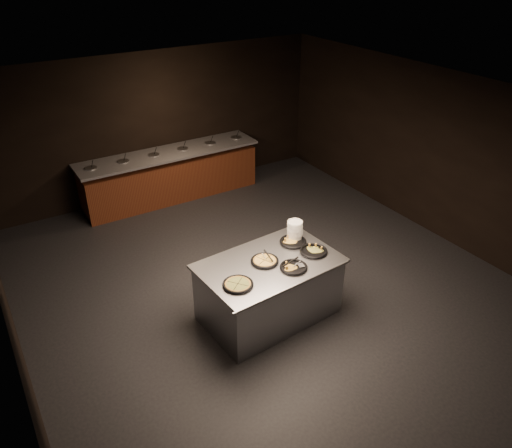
# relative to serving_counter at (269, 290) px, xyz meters

# --- Properties ---
(room) EXTENTS (7.02, 8.02, 2.92)m
(room) POSITION_rel_serving_counter_xyz_m (0.34, 0.64, 1.02)
(room) COLOR black
(room) RESTS_ON ground
(salad_bar) EXTENTS (3.70, 0.83, 1.18)m
(salad_bar) POSITION_rel_serving_counter_xyz_m (0.34, 4.20, 0.01)
(salad_bar) COLOR #5F2F16
(salad_bar) RESTS_ON ground
(serving_counter) EXTENTS (1.97, 1.34, 0.91)m
(serving_counter) POSITION_rel_serving_counter_xyz_m (0.00, 0.00, 0.00)
(serving_counter) COLOR silver
(serving_counter) RESTS_ON ground
(plate_stack) EXTENTS (0.23, 0.23, 0.27)m
(plate_stack) POSITION_rel_serving_counter_xyz_m (0.66, 0.34, 0.61)
(plate_stack) COLOR white
(plate_stack) RESTS_ON serving_counter
(pan_veggie_whole) EXTENTS (0.40, 0.40, 0.04)m
(pan_veggie_whole) POSITION_rel_serving_counter_xyz_m (-0.62, -0.23, 0.49)
(pan_veggie_whole) COLOR black
(pan_veggie_whole) RESTS_ON serving_counter
(pan_cheese_whole) EXTENTS (0.38, 0.38, 0.04)m
(pan_cheese_whole) POSITION_rel_serving_counter_xyz_m (-0.05, 0.04, 0.49)
(pan_cheese_whole) COLOR black
(pan_cheese_whole) RESTS_ON serving_counter
(pan_cheese_slices_a) EXTENTS (0.39, 0.39, 0.04)m
(pan_cheese_slices_a) POSITION_rel_serving_counter_xyz_m (0.56, 0.24, 0.49)
(pan_cheese_slices_a) COLOR black
(pan_cheese_slices_a) RESTS_ON serving_counter
(pan_cheese_slices_b) EXTENTS (0.37, 0.37, 0.04)m
(pan_cheese_slices_b) POSITION_rel_serving_counter_xyz_m (0.20, -0.29, 0.49)
(pan_cheese_slices_b) COLOR black
(pan_cheese_slices_b) RESTS_ON serving_counter
(pan_veggie_slices) EXTENTS (0.39, 0.39, 0.04)m
(pan_veggie_slices) POSITION_rel_serving_counter_xyz_m (0.66, -0.11, 0.49)
(pan_veggie_slices) COLOR black
(pan_veggie_slices) RESTS_ON serving_counter
(server_left) EXTENTS (0.12, 0.30, 0.15)m
(server_left) POSITION_rel_serving_counter_xyz_m (-0.01, 0.07, 0.54)
(server_left) COLOR silver
(server_left) RESTS_ON serving_counter
(server_right) EXTENTS (0.35, 0.15, 0.17)m
(server_right) POSITION_rel_serving_counter_xyz_m (0.21, -0.28, 0.55)
(server_right) COLOR silver
(server_right) RESTS_ON serving_counter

